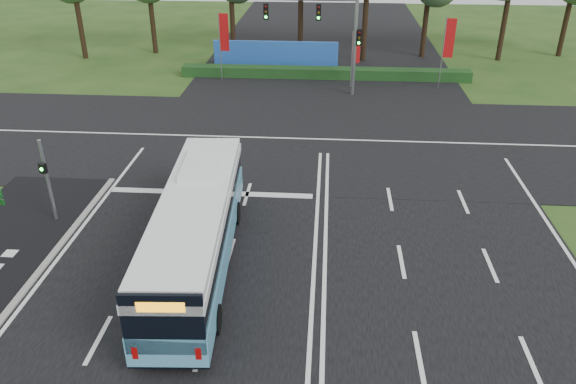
# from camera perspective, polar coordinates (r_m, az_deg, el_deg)

# --- Properties ---
(ground) EXTENTS (120.00, 120.00, 0.00)m
(ground) POSITION_cam_1_polar(r_m,az_deg,el_deg) (21.70, 2.71, -6.79)
(ground) COLOR #234517
(ground) RESTS_ON ground
(road_main) EXTENTS (20.00, 120.00, 0.04)m
(road_main) POSITION_cam_1_polar(r_m,az_deg,el_deg) (21.68, 2.72, -6.75)
(road_main) COLOR black
(road_main) RESTS_ON ground
(road_cross) EXTENTS (120.00, 14.00, 0.05)m
(road_cross) POSITION_cam_1_polar(r_m,az_deg,el_deg) (32.31, 3.39, 5.34)
(road_cross) COLOR black
(road_cross) RESTS_ON ground
(kerb_strip) EXTENTS (0.25, 18.00, 0.12)m
(kerb_strip) POSITION_cam_1_polar(r_m,az_deg,el_deg) (21.88, -25.43, -9.36)
(kerb_strip) COLOR gray
(kerb_strip) RESTS_ON ground
(city_bus) EXTENTS (3.03, 11.36, 3.23)m
(city_bus) POSITION_cam_1_polar(r_m,az_deg,el_deg) (20.63, -9.29, -3.79)
(city_bus) COLOR #55A1C6
(city_bus) RESTS_ON ground
(pedestrian_signal) EXTENTS (0.35, 0.43, 3.71)m
(pedestrian_signal) POSITION_cam_1_polar(r_m,az_deg,el_deg) (25.21, -23.31, 1.30)
(pedestrian_signal) COLOR gray
(pedestrian_signal) RESTS_ON ground
(banner_flag_left) EXTENTS (0.74, 0.16, 5.05)m
(banner_flag_left) POSITION_cam_1_polar(r_m,az_deg,el_deg) (42.95, -6.62, 15.39)
(banner_flag_left) COLOR gray
(banner_flag_left) RESTS_ON ground
(banner_flag_mid) EXTENTS (0.59, 0.11, 4.03)m
(banner_flag_mid) POSITION_cam_1_polar(r_m,az_deg,el_deg) (41.41, 6.84, 14.04)
(banner_flag_mid) COLOR gray
(banner_flag_mid) RESTS_ON ground
(banner_flag_right) EXTENTS (0.75, 0.11, 5.07)m
(banner_flag_right) POSITION_cam_1_polar(r_m,az_deg,el_deg) (42.25, 15.90, 14.37)
(banner_flag_right) COLOR gray
(banner_flag_right) RESTS_ON ground
(traffic_light_gantry) EXTENTS (8.41, 0.28, 7.00)m
(traffic_light_gantry) POSITION_cam_1_polar(r_m,az_deg,el_deg) (39.14, 4.17, 16.39)
(traffic_light_gantry) COLOR gray
(traffic_light_gantry) RESTS_ON ground
(hedge) EXTENTS (22.00, 1.20, 0.80)m
(hedge) POSITION_cam_1_polar(r_m,az_deg,el_deg) (44.03, 3.75, 11.96)
(hedge) COLOR #143312
(hedge) RESTS_ON ground
(blue_hoarding) EXTENTS (10.00, 0.30, 2.20)m
(blue_hoarding) POSITION_cam_1_polar(r_m,az_deg,el_deg) (46.46, -1.25, 13.74)
(blue_hoarding) COLOR blue
(blue_hoarding) RESTS_ON ground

